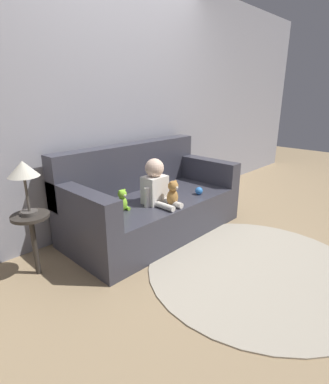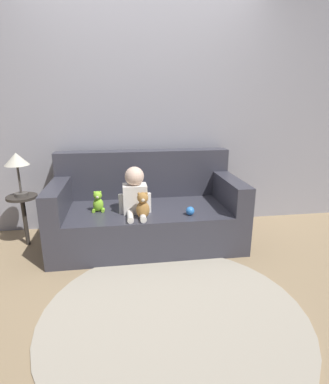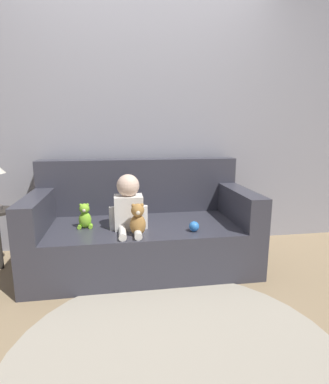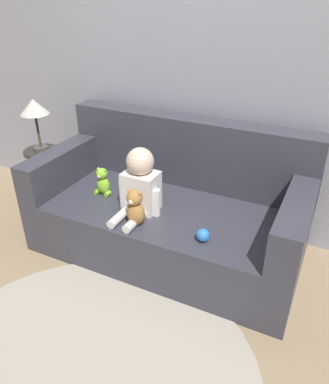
{
  "view_description": "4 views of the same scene",
  "coord_description": "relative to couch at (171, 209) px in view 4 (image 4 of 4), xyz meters",
  "views": [
    {
      "loc": [
        -1.99,
        -2.04,
        1.37
      ],
      "look_at": [
        0.02,
        -0.13,
        0.46
      ],
      "focal_mm": 28.0,
      "sensor_mm": 36.0,
      "label": 1
    },
    {
      "loc": [
        -0.23,
        -2.76,
        1.36
      ],
      "look_at": [
        0.17,
        0.0,
        0.52
      ],
      "focal_mm": 28.0,
      "sensor_mm": 36.0,
      "label": 2
    },
    {
      "loc": [
        -0.2,
        -2.39,
        1.14
      ],
      "look_at": [
        0.18,
        -0.02,
        0.64
      ],
      "focal_mm": 28.0,
      "sensor_mm": 36.0,
      "label": 3
    },
    {
      "loc": [
        0.94,
        -1.95,
        1.67
      ],
      "look_at": [
        0.03,
        -0.09,
        0.52
      ],
      "focal_mm": 35.0,
      "sensor_mm": 36.0,
      "label": 4
    }
  ],
  "objects": [
    {
      "name": "ground_plane",
      "position": [
        0.0,
        -0.07,
        -0.3
      ],
      "size": [
        12.0,
        12.0,
        0.0
      ],
      "primitive_type": "plane",
      "color": "#9E8460"
    },
    {
      "name": "wall_back",
      "position": [
        0.0,
        0.46,
        1.0
      ],
      "size": [
        8.0,
        0.05,
        2.6
      ],
      "color": "#93939E",
      "rests_on": "ground_plane"
    },
    {
      "name": "couch",
      "position": [
        0.0,
        0.0,
        0.0
      ],
      "size": [
        1.8,
        0.89,
        0.88
      ],
      "color": "#383842",
      "rests_on": "ground_plane"
    },
    {
      "name": "person_baby",
      "position": [
        -0.12,
        -0.22,
        0.27
      ],
      "size": [
        0.3,
        0.38,
        0.43
      ],
      "color": "white",
      "rests_on": "couch"
    },
    {
      "name": "teddy_bear_brown",
      "position": [
        -0.06,
        -0.38,
        0.2
      ],
      "size": [
        0.12,
        0.11,
        0.24
      ],
      "color": "#AD7A3D",
      "rests_on": "couch"
    },
    {
      "name": "plush_toy_side",
      "position": [
        -0.46,
        -0.14,
        0.17
      ],
      "size": [
        0.12,
        0.09,
        0.2
      ],
      "color": "#8CD133",
      "rests_on": "couch"
    },
    {
      "name": "toy_ball",
      "position": [
        0.36,
        -0.35,
        0.12
      ],
      "size": [
        0.08,
        0.08,
        0.08
      ],
      "color": "#337FDB",
      "rests_on": "couch"
    },
    {
      "name": "floor_rug",
      "position": [
        0.07,
        -1.18,
        -0.3
      ],
      "size": [
        1.76,
        1.76,
        0.01
      ],
      "color": "#B2A893",
      "rests_on": "ground_plane"
    },
    {
      "name": "side_table",
      "position": [
        -1.18,
        0.05,
        0.4
      ],
      "size": [
        0.28,
        0.28,
        0.92
      ],
      "color": "#332D28",
      "rests_on": "ground_plane"
    }
  ]
}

